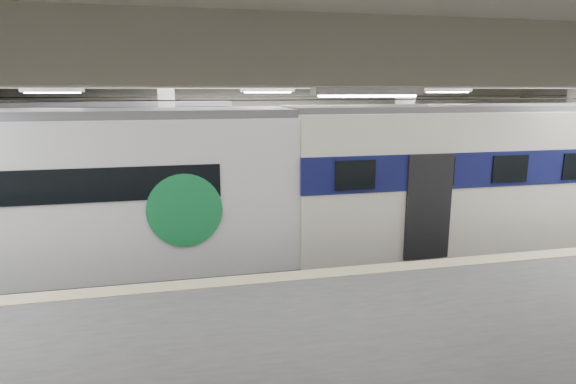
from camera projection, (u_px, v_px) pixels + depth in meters
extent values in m
cube|color=black|center=(282.00, 271.00, 13.61)|extent=(36.00, 24.00, 0.10)
cube|color=silver|center=(281.00, 67.00, 12.44)|extent=(36.00, 24.00, 0.20)
cube|color=beige|center=(238.00, 138.00, 22.57)|extent=(30.00, 0.10, 5.50)
cube|color=beige|center=(313.00, 274.00, 10.27)|extent=(30.00, 0.50, 0.02)
cube|color=beige|center=(170.00, 161.00, 15.25)|extent=(0.50, 0.50, 5.50)
cube|color=beige|center=(403.00, 154.00, 16.95)|extent=(0.50, 0.50, 5.50)
cube|color=beige|center=(571.00, 148.00, 18.45)|extent=(0.50, 0.50, 5.50)
cube|color=beige|center=(281.00, 79.00, 12.50)|extent=(30.00, 18.00, 0.50)
cube|color=#59544C|center=(282.00, 266.00, 13.58)|extent=(30.00, 1.52, 0.16)
cube|color=#59544C|center=(253.00, 217.00, 18.83)|extent=(30.00, 1.52, 0.16)
cylinder|color=black|center=(281.00, 100.00, 12.62)|extent=(30.00, 0.03, 0.03)
cylinder|color=black|center=(251.00, 97.00, 17.87)|extent=(30.00, 0.03, 0.03)
cube|color=white|center=(300.00, 92.00, 10.66)|extent=(26.00, 8.40, 0.12)
cube|color=white|center=(36.00, 197.00, 11.79)|extent=(12.66, 2.82, 3.80)
ellipsoid|color=white|center=(288.00, 186.00, 13.14)|extent=(2.24, 2.77, 3.72)
ellipsoid|color=#AC0E4D|center=(292.00, 215.00, 13.34)|extent=(2.38, 2.82, 2.28)
cylinder|color=#178040|center=(185.00, 211.00, 11.21)|extent=(1.75, 0.06, 1.75)
cube|color=#4C4C51|center=(27.00, 114.00, 11.37)|extent=(12.66, 2.32, 0.20)
cube|color=black|center=(45.00, 275.00, 12.21)|extent=(12.66, 1.98, 0.70)
cube|color=white|center=(507.00, 175.00, 14.58)|extent=(13.61, 2.98, 3.87)
cube|color=#12164F|center=(508.00, 160.00, 14.48)|extent=(13.65, 3.04, 0.94)
cube|color=red|center=(287.00, 204.00, 13.23)|extent=(0.08, 2.54, 2.13)
cube|color=black|center=(287.00, 145.00, 12.89)|extent=(0.08, 2.39, 1.39)
cube|color=#4C4C51|center=(513.00, 107.00, 14.16)|extent=(13.61, 2.33, 0.16)
cube|color=black|center=(500.00, 240.00, 15.02)|extent=(13.61, 2.09, 0.70)
cube|color=white|center=(23.00, 164.00, 16.63)|extent=(14.37, 3.34, 3.88)
cube|color=#178040|center=(21.00, 149.00, 16.52)|extent=(14.41, 3.40, 0.82)
cube|color=#4C4C51|center=(16.00, 104.00, 16.20)|extent=(14.36, 2.83, 0.16)
cube|color=black|center=(30.00, 224.00, 17.08)|extent=(14.36, 3.03, 0.60)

